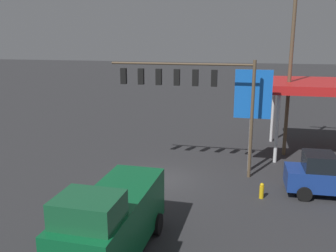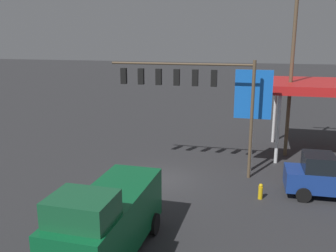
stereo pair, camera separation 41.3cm
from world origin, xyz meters
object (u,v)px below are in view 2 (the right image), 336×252
(delivery_truck, at_px, (108,221))
(utility_pole, at_px, (291,71))
(price_sign, at_px, (253,99))
(fire_hydrant, at_px, (260,191))
(traffic_signal_assembly, at_px, (188,85))
(pickup_parked, at_px, (332,178))

(delivery_truck, bearing_deg, utility_pole, 155.32)
(price_sign, distance_m, delivery_truck, 12.96)
(fire_hydrant, bearing_deg, utility_pole, -102.47)
(traffic_signal_assembly, distance_m, price_sign, 4.18)
(utility_pole, distance_m, pickup_parked, 8.95)
(traffic_signal_assembly, bearing_deg, delivery_truck, 83.01)
(traffic_signal_assembly, height_order, delivery_truck, traffic_signal_assembly)
(traffic_signal_assembly, relative_size, price_sign, 1.35)
(traffic_signal_assembly, xyz_separation_m, price_sign, (-3.91, -1.17, -0.92))
(traffic_signal_assembly, height_order, pickup_parked, traffic_signal_assembly)
(delivery_truck, bearing_deg, price_sign, 157.46)
(traffic_signal_assembly, bearing_deg, utility_pole, -141.16)
(traffic_signal_assembly, relative_size, utility_pole, 0.75)
(utility_pole, bearing_deg, fire_hydrant, 77.53)
(pickup_parked, xyz_separation_m, fire_hydrant, (3.74, 1.16, -0.67))
(utility_pole, bearing_deg, pickup_parked, 105.07)
(fire_hydrant, bearing_deg, price_sign, -80.93)
(pickup_parked, height_order, delivery_truck, delivery_truck)
(traffic_signal_assembly, bearing_deg, pickup_parked, 166.97)
(price_sign, relative_size, delivery_truck, 0.96)
(price_sign, distance_m, fire_hydrant, 6.10)
(utility_pole, height_order, price_sign, utility_pole)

